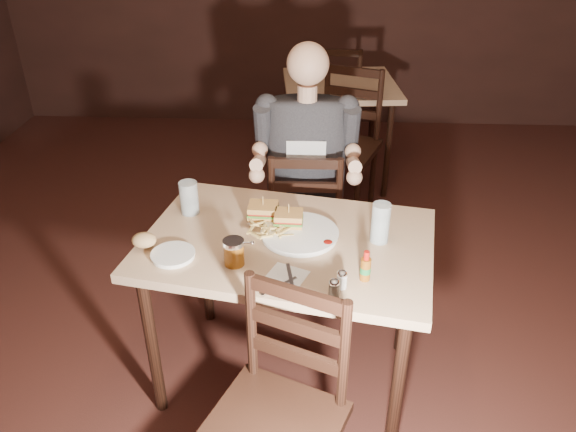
{
  "coord_description": "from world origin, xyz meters",
  "views": [
    {
      "loc": [
        -0.17,
        -1.74,
        2.0
      ],
      "look_at": [
        -0.27,
        0.21,
        0.85
      ],
      "focal_mm": 35.0,
      "sensor_mm": 36.0,
      "label": 1
    }
  ],
  "objects_px": {
    "bg_chair_far": "(337,99)",
    "glass_left": "(189,198)",
    "glass_right": "(380,223)",
    "bg_chair_near": "(341,148)",
    "bg_table": "(340,95)",
    "hot_sauce": "(366,266)",
    "chair_near": "(271,430)",
    "diner": "(306,140)",
    "side_plate": "(173,256)",
    "dinner_plate": "(300,235)",
    "syrup_dispenser": "(234,252)",
    "chair_far": "(305,218)",
    "main_table": "(287,257)"
  },
  "relations": [
    {
      "from": "main_table",
      "to": "dinner_plate",
      "type": "relative_size",
      "value": 4.11
    },
    {
      "from": "chair_near",
      "to": "glass_left",
      "type": "distance_m",
      "value": 1.04
    },
    {
      "from": "chair_near",
      "to": "bg_chair_near",
      "type": "relative_size",
      "value": 0.93
    },
    {
      "from": "chair_far",
      "to": "chair_near",
      "type": "relative_size",
      "value": 0.97
    },
    {
      "from": "hot_sauce",
      "to": "diner",
      "type": "bearing_deg",
      "value": 104.23
    },
    {
      "from": "glass_right",
      "to": "bg_chair_near",
      "type": "bearing_deg",
      "value": 93.4
    },
    {
      "from": "chair_far",
      "to": "hot_sauce",
      "type": "height_order",
      "value": "hot_sauce"
    },
    {
      "from": "syrup_dispenser",
      "to": "side_plate",
      "type": "xyz_separation_m",
      "value": [
        -0.24,
        0.03,
        -0.05
      ]
    },
    {
      "from": "bg_table",
      "to": "diner",
      "type": "distance_m",
      "value": 1.47
    },
    {
      "from": "bg_table",
      "to": "bg_chair_far",
      "type": "height_order",
      "value": "bg_chair_far"
    },
    {
      "from": "chair_near",
      "to": "dinner_plate",
      "type": "relative_size",
      "value": 2.95
    },
    {
      "from": "chair_near",
      "to": "diner",
      "type": "xyz_separation_m",
      "value": [
        0.08,
        1.34,
        0.47
      ]
    },
    {
      "from": "diner",
      "to": "glass_right",
      "type": "xyz_separation_m",
      "value": [
        0.31,
        -0.66,
        -0.07
      ]
    },
    {
      "from": "bg_chair_far",
      "to": "side_plate",
      "type": "relative_size",
      "value": 5.56
    },
    {
      "from": "bg_chair_far",
      "to": "glass_left",
      "type": "height_order",
      "value": "bg_chair_far"
    },
    {
      "from": "bg_chair_far",
      "to": "diner",
      "type": "distance_m",
      "value": 2.05
    },
    {
      "from": "chair_far",
      "to": "glass_right",
      "type": "height_order",
      "value": "glass_right"
    },
    {
      "from": "chair_near",
      "to": "bg_chair_far",
      "type": "distance_m",
      "value": 3.34
    },
    {
      "from": "chair_far",
      "to": "hot_sauce",
      "type": "relative_size",
      "value": 7.3
    },
    {
      "from": "side_plate",
      "to": "dinner_plate",
      "type": "bearing_deg",
      "value": 19.5
    },
    {
      "from": "chair_near",
      "to": "bg_chair_near",
      "type": "distance_m",
      "value": 2.25
    },
    {
      "from": "diner",
      "to": "syrup_dispenser",
      "type": "bearing_deg",
      "value": -106.72
    },
    {
      "from": "bg_chair_far",
      "to": "glass_left",
      "type": "distance_m",
      "value": 2.59
    },
    {
      "from": "bg_table",
      "to": "dinner_plate",
      "type": "height_order",
      "value": "dinner_plate"
    },
    {
      "from": "bg_chair_near",
      "to": "dinner_plate",
      "type": "relative_size",
      "value": 3.19
    },
    {
      "from": "glass_left",
      "to": "glass_right",
      "type": "bearing_deg",
      "value": -13.02
    },
    {
      "from": "glass_right",
      "to": "side_plate",
      "type": "height_order",
      "value": "glass_right"
    },
    {
      "from": "chair_far",
      "to": "diner",
      "type": "xyz_separation_m",
      "value": [
        0.0,
        -0.05,
        0.48
      ]
    },
    {
      "from": "bg_chair_near",
      "to": "main_table",
      "type": "bearing_deg",
      "value": -79.3
    },
    {
      "from": "diner",
      "to": "side_plate",
      "type": "bearing_deg",
      "value": -121.4
    },
    {
      "from": "glass_left",
      "to": "bg_table",
      "type": "bearing_deg",
      "value": 69.59
    },
    {
      "from": "bg_chair_far",
      "to": "glass_right",
      "type": "height_order",
      "value": "glass_right"
    },
    {
      "from": "bg_table",
      "to": "bg_chair_near",
      "type": "relative_size",
      "value": 0.88
    },
    {
      "from": "glass_left",
      "to": "side_plate",
      "type": "height_order",
      "value": "glass_left"
    },
    {
      "from": "bg_chair_far",
      "to": "hot_sauce",
      "type": "bearing_deg",
      "value": 94.1
    },
    {
      "from": "glass_left",
      "to": "syrup_dispenser",
      "type": "distance_m",
      "value": 0.45
    },
    {
      "from": "diner",
      "to": "main_table",
      "type": "bearing_deg",
      "value": -95.41
    },
    {
      "from": "main_table",
      "to": "diner",
      "type": "distance_m",
      "value": 0.71
    },
    {
      "from": "bg_chair_near",
      "to": "diner",
      "type": "distance_m",
      "value": 1.01
    },
    {
      "from": "chair_near",
      "to": "bg_chair_far",
      "type": "height_order",
      "value": "bg_chair_far"
    },
    {
      "from": "bg_table",
      "to": "syrup_dispenser",
      "type": "xyz_separation_m",
      "value": [
        -0.47,
        -2.28,
        0.14
      ]
    },
    {
      "from": "chair_near",
      "to": "hot_sauce",
      "type": "bearing_deg",
      "value": 75.93
    },
    {
      "from": "glass_right",
      "to": "diner",
      "type": "bearing_deg",
      "value": 114.97
    },
    {
      "from": "glass_right",
      "to": "chair_near",
      "type": "bearing_deg",
      "value": -119.6
    },
    {
      "from": "chair_far",
      "to": "glass_left",
      "type": "xyz_separation_m",
      "value": [
        -0.49,
        -0.52,
        0.4
      ]
    },
    {
      "from": "bg_chair_near",
      "to": "glass_right",
      "type": "distance_m",
      "value": 1.59
    },
    {
      "from": "bg_chair_near",
      "to": "glass_left",
      "type": "distance_m",
      "value": 1.57
    },
    {
      "from": "bg_chair_near",
      "to": "side_plate",
      "type": "distance_m",
      "value": 1.86
    },
    {
      "from": "bg_table",
      "to": "glass_left",
      "type": "xyz_separation_m",
      "value": [
        -0.71,
        -1.91,
        0.16
      ]
    },
    {
      "from": "bg_chair_near",
      "to": "dinner_plate",
      "type": "distance_m",
      "value": 1.57
    }
  ]
}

